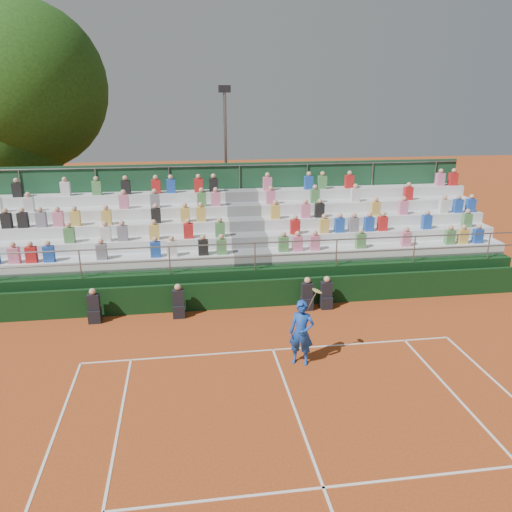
{
  "coord_description": "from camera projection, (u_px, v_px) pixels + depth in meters",
  "views": [
    {
      "loc": [
        -2.4,
        -12.95,
        7.19
      ],
      "look_at": [
        0.0,
        3.5,
        1.8
      ],
      "focal_mm": 35.0,
      "sensor_mm": 36.0,
      "label": 1
    }
  ],
  "objects": [
    {
      "name": "floodlight_mast",
      "position": [
        226.0,
        150.0,
        25.56
      ],
      "size": [
        0.6,
        0.25,
        7.64
      ],
      "color": "gray",
      "rests_on": "ground"
    },
    {
      "name": "line_officials",
      "position": [
        229.0,
        301.0,
        17.04
      ],
      "size": [
        8.29,
        0.4,
        1.19
      ],
      "color": "black",
      "rests_on": "ground"
    },
    {
      "name": "courtside_wall",
      "position": [
        257.0,
        294.0,
        17.59
      ],
      "size": [
        20.0,
        0.15,
        1.0
      ],
      "primitive_type": "cube",
      "color": "black",
      "rests_on": "ground"
    },
    {
      "name": "ground",
      "position": [
        273.0,
        350.0,
        14.74
      ],
      "size": [
        90.0,
        90.0,
        0.0
      ],
      "primitive_type": "plane",
      "color": "#AD481C",
      "rests_on": "ground"
    },
    {
      "name": "tennis_player",
      "position": [
        302.0,
        333.0,
        13.75
      ],
      "size": [
        0.93,
        0.68,
        2.22
      ],
      "color": "#1644AB",
      "rests_on": "ground"
    },
    {
      "name": "grandstand",
      "position": [
        246.0,
        251.0,
        20.46
      ],
      "size": [
        20.0,
        5.2,
        4.4
      ],
      "color": "black",
      "rests_on": "ground"
    },
    {
      "name": "tree_east",
      "position": [
        23.0,
        87.0,
        23.58
      ],
      "size": [
        7.9,
        7.9,
        11.49
      ],
      "color": "#3A2415",
      "rests_on": "ground"
    },
    {
      "name": "tree_west",
      "position": [
        7.0,
        137.0,
        23.71
      ],
      "size": [
        5.6,
        5.6,
        8.1
      ],
      "color": "#3A2415",
      "rests_on": "ground"
    }
  ]
}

